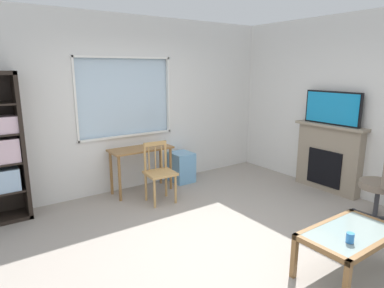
{
  "coord_description": "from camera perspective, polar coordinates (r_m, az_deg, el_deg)",
  "views": [
    {
      "loc": [
        -2.21,
        -2.69,
        1.97
      ],
      "look_at": [
        0.31,
        0.91,
        0.96
      ],
      "focal_mm": 30.93,
      "sensor_mm": 36.0,
      "label": 1
    }
  ],
  "objects": [
    {
      "name": "plastic_drawer_unit",
      "position": [
        5.87,
        -1.79,
        -3.99
      ],
      "size": [
        0.35,
        0.4,
        0.53
      ],
      "primitive_type": "cube",
      "color": "#72ADDB",
      "rests_on": "ground"
    },
    {
      "name": "wall_right",
      "position": [
        5.67,
        26.6,
        5.72
      ],
      "size": [
        0.12,
        4.84,
        2.79
      ],
      "primitive_type": "cube",
      "color": "silver",
      "rests_on": "ground"
    },
    {
      "name": "sippy_cup",
      "position": [
        3.37,
        25.61,
        -14.37
      ],
      "size": [
        0.07,
        0.07,
        0.09
      ],
      "primitive_type": "cylinder",
      "color": "#337FD6",
      "rests_on": "coffee_table"
    },
    {
      "name": "wooden_chair",
      "position": [
        4.97,
        -5.68,
        -4.78
      ],
      "size": [
        0.45,
        0.43,
        0.9
      ],
      "color": "tan",
      "rests_on": "ground"
    },
    {
      "name": "wall_back_with_window",
      "position": [
        5.51,
        -11.11,
        6.52
      ],
      "size": [
        5.38,
        0.15,
        2.79
      ],
      "color": "silver",
      "rests_on": "ground"
    },
    {
      "name": "ground",
      "position": [
        4.0,
        4.05,
        -16.77
      ],
      "size": [
        6.38,
        5.64,
        0.02
      ],
      "primitive_type": "cube",
      "color": "#9E9389"
    },
    {
      "name": "coffee_table",
      "position": [
        3.63,
        25.56,
        -14.39
      ],
      "size": [
        1.0,
        0.58,
        0.45
      ],
      "color": "#8C9E99",
      "rests_on": "ground"
    },
    {
      "name": "tv",
      "position": [
        5.67,
        23.04,
        5.73
      ],
      "size": [
        0.06,
        0.94,
        0.53
      ],
      "color": "black",
      "rests_on": "fireplace"
    },
    {
      "name": "desk_under_window",
      "position": [
        5.35,
        -8.78,
        -1.95
      ],
      "size": [
        1.0,
        0.44,
        0.73
      ],
      "color": "olive",
      "rests_on": "ground"
    },
    {
      "name": "fireplace",
      "position": [
        5.83,
        22.44,
        -2.16
      ],
      "size": [
        0.26,
        1.17,
        1.1
      ],
      "color": "gray",
      "rests_on": "ground"
    }
  ]
}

